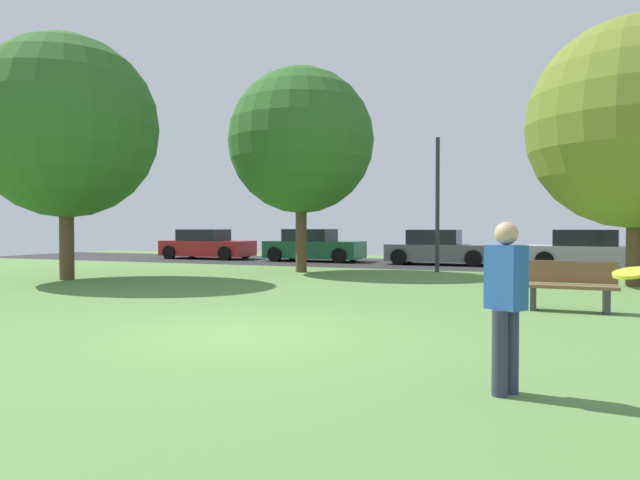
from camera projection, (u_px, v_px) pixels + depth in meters
The scene contains 13 objects.
ground_plane at pixel (237, 335), 7.97m from camera, with size 44.00×44.00×0.00m, color #5B8442.
road_strip at pixel (439, 264), 22.82m from camera, with size 44.00×6.40×0.01m, color #28282B.
maple_tree_near at pixel (635, 124), 14.43m from camera, with size 5.34×5.34×6.82m.
oak_tree_center at pixel (66, 127), 16.19m from camera, with size 5.19×5.19×6.97m.
oak_tree_left at pixel (301, 141), 18.94m from camera, with size 4.84×4.84×6.81m.
person_thrower at pixel (506, 300), 5.14m from camera, with size 0.39×0.36×1.57m.
frisbee_disc at pixel (632, 273), 4.22m from camera, with size 0.38×0.38×0.09m.
parked_car_red at pixel (207, 245), 26.92m from camera, with size 4.30×2.04×1.39m.
parked_car_green at pixel (313, 247), 24.92m from camera, with size 4.24×2.04×1.42m.
parked_car_grey at pixel (438, 249), 22.79m from camera, with size 4.10×2.04×1.40m.
parked_car_silver at pixel (589, 251), 20.54m from camera, with size 4.39×1.95×1.41m.
park_bench at pixel (569, 285), 10.23m from camera, with size 1.60×0.45×0.90m.
street_lamp_post at pixel (437, 205), 19.02m from camera, with size 0.14×0.14×4.50m, color #2D2D33.
Camera 1 is at (4.03, -6.93, 1.52)m, focal length 31.95 mm.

